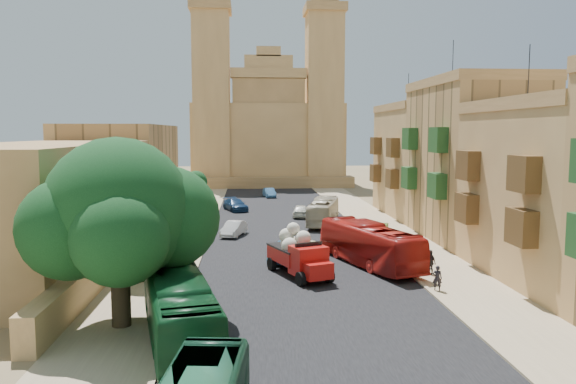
{
  "coord_description": "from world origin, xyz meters",
  "views": [
    {
      "loc": [
        -3.4,
        -22.41,
        9.2
      ],
      "look_at": [
        0.0,
        26.0,
        4.0
      ],
      "focal_mm": 35.0,
      "sensor_mm": 36.0,
      "label": 1
    }
  ],
  "objects": [
    {
      "name": "car_blue_b",
      "position": [
        -0.5,
        56.6,
        0.64
      ],
      "size": [
        1.89,
        4.04,
        1.28
      ],
      "primitive_type": "imported",
      "rotation": [
        0.0,
        0.0,
        0.14
      ],
      "color": "teal",
      "rests_on": "ground"
    },
    {
      "name": "west_building_low",
      "position": [
        -18.0,
        18.0,
        4.2
      ],
      "size": [
        10.0,
        28.0,
        8.4
      ],
      "primitive_type": "cube",
      "color": "#9C7444",
      "rests_on": "ground"
    },
    {
      "name": "street_tree_a",
      "position": [
        -10.0,
        12.0,
        3.33
      ],
      "size": [
        3.24,
        3.24,
        4.97
      ],
      "color": "#332819",
      "rests_on": "ground"
    },
    {
      "name": "sidewalk_west",
      "position": [
        -9.5,
        30.0,
        0.01
      ],
      "size": [
        5.0,
        140.0,
        0.01
      ],
      "primitive_type": "cube",
      "color": "tan",
      "rests_on": "ground"
    },
    {
      "name": "pedestrian_c",
      "position": [
        8.28,
        12.41,
        0.82
      ],
      "size": [
        0.72,
        1.04,
        1.63
      ],
      "primitive_type": "imported",
      "rotation": [
        0.0,
        0.0,
        5.09
      ],
      "color": "#343436",
      "rests_on": "ground"
    },
    {
      "name": "car_blue_a",
      "position": [
        -1.0,
        16.99,
        0.71
      ],
      "size": [
        2.73,
        4.49,
        1.43
      ],
      "primitive_type": "imported",
      "rotation": [
        0.0,
        0.0,
        -0.27
      ],
      "color": "teal",
      "rests_on": "ground"
    },
    {
      "name": "bus_red_east",
      "position": [
        4.88,
        15.22,
        1.46
      ],
      "size": [
        5.69,
        10.71,
        2.92
      ],
      "primitive_type": "imported",
      "rotation": [
        0.0,
        0.0,
        3.47
      ],
      "color": "#A31913",
      "rests_on": "ground"
    },
    {
      "name": "west_building_mid",
      "position": [
        -18.0,
        44.0,
        5.0
      ],
      "size": [
        10.0,
        22.0,
        10.0
      ],
      "primitive_type": "cube",
      "color": "tan",
      "rests_on": "ground"
    },
    {
      "name": "road_surface",
      "position": [
        0.0,
        30.0,
        0.01
      ],
      "size": [
        14.0,
        140.0,
        0.01
      ],
      "primitive_type": "cube",
      "color": "black",
      "rests_on": "ground"
    },
    {
      "name": "car_cream",
      "position": [
        1.0,
        18.53,
        0.59
      ],
      "size": [
        2.47,
        4.48,
        1.19
      ],
      "primitive_type": "imported",
      "rotation": [
        0.0,
        0.0,
        3.02
      ],
      "color": "beige",
      "rests_on": "ground"
    },
    {
      "name": "kerb_west",
      "position": [
        -7.0,
        30.0,
        0.06
      ],
      "size": [
        0.25,
        140.0,
        0.12
      ],
      "primitive_type": "cube",
      "color": "tan",
      "rests_on": "ground"
    },
    {
      "name": "olive_pickup",
      "position": [
        6.5,
        21.08,
        0.84
      ],
      "size": [
        3.2,
        4.53,
        1.72
      ],
      "color": "#3F5720",
      "rests_on": "ground"
    },
    {
      "name": "bus_green_north",
      "position": [
        -6.5,
        1.74,
        1.49
      ],
      "size": [
        4.8,
        10.97,
        2.97
      ],
      "primitive_type": "imported",
      "rotation": [
        0.0,
        0.0,
        0.22
      ],
      "color": "#114A23",
      "rests_on": "ground"
    },
    {
      "name": "street_tree_c",
      "position": [
        -10.0,
        36.0,
        2.97
      ],
      "size": [
        2.89,
        2.89,
        4.44
      ],
      "color": "#332819",
      "rests_on": "ground"
    },
    {
      "name": "kerb_east",
      "position": [
        7.0,
        30.0,
        0.06
      ],
      "size": [
        0.25,
        140.0,
        0.12
      ],
      "primitive_type": "cube",
      "color": "tan",
      "rests_on": "ground"
    },
    {
      "name": "church",
      "position": [
        -0.0,
        78.61,
        9.52
      ],
      "size": [
        28.0,
        22.5,
        36.3
      ],
      "color": "#B0854F",
      "rests_on": "ground"
    },
    {
      "name": "sidewalk_east",
      "position": [
        9.5,
        30.0,
        0.01
      ],
      "size": [
        5.0,
        140.0,
        0.01
      ],
      "primitive_type": "cube",
      "color": "tan",
      "rests_on": "ground"
    },
    {
      "name": "townhouse_c",
      "position": [
        15.95,
        25.0,
        6.91
      ],
      "size": [
        9.0,
        14.0,
        17.4
      ],
      "color": "tan",
      "rests_on": "ground"
    },
    {
      "name": "townhouse_d",
      "position": [
        15.95,
        39.0,
        6.16
      ],
      "size": [
        9.0,
        14.0,
        15.9
      ],
      "color": "#B0854F",
      "rests_on": "ground"
    },
    {
      "name": "car_white_a",
      "position": [
        -4.76,
        26.94,
        0.65
      ],
      "size": [
        2.46,
        4.2,
        1.31
      ],
      "primitive_type": "imported",
      "rotation": [
        0.0,
        0.0,
        -0.29
      ],
      "color": "silver",
      "rests_on": "ground"
    },
    {
      "name": "street_tree_d",
      "position": [
        -10.0,
        48.0,
        2.94
      ],
      "size": [
        2.87,
        2.87,
        4.41
      ],
      "color": "#332819",
      "rests_on": "ground"
    },
    {
      "name": "pedestrian_a",
      "position": [
        7.5,
        8.77,
        0.75
      ],
      "size": [
        0.64,
        0.54,
        1.49
      ],
      "primitive_type": "imported",
      "rotation": [
        0.0,
        0.0,
        2.73
      ],
      "color": "black",
      "rests_on": "ground"
    },
    {
      "name": "ficus_tree",
      "position": [
        -9.42,
        4.01,
        5.31
      ],
      "size": [
        8.99,
        8.27,
        8.99
      ],
      "color": "#332819",
      "rests_on": "ground"
    },
    {
      "name": "car_white_b",
      "position": [
        2.2,
        37.62,
        0.69
      ],
      "size": [
        2.16,
        4.21,
        1.37
      ],
      "primitive_type": "imported",
      "rotation": [
        0.0,
        0.0,
        3.0
      ],
      "color": "silver",
      "rests_on": "ground"
    },
    {
      "name": "bus_cream_east",
      "position": [
        4.0,
        32.62,
        1.28
      ],
      "size": [
        4.42,
        9.47,
        2.57
      ],
      "primitive_type": "imported",
      "rotation": [
        0.0,
        0.0,
        2.89
      ],
      "color": "beige",
      "rests_on": "ground"
    },
    {
      "name": "street_tree_b",
      "position": [
        -10.0,
        24.0,
        3.72
      ],
      "size": [
        3.61,
        3.61,
        5.55
      ],
      "color": "#332819",
      "rests_on": "ground"
    },
    {
      "name": "red_truck",
      "position": [
        -0.22,
        12.59,
        1.48
      ],
      "size": [
        4.04,
        6.08,
        3.36
      ],
      "color": "red",
      "rests_on": "ground"
    },
    {
      "name": "ground",
      "position": [
        0.0,
        0.0,
        0.0
      ],
      "size": [
        260.0,
        260.0,
        0.0
      ],
      "primitive_type": "plane",
      "color": "#776344"
    },
    {
      "name": "west_wall",
      "position": [
        -12.5,
        20.0,
        0.9
      ],
      "size": [
        1.0,
        40.0,
        1.8
      ],
      "primitive_type": "cube",
      "color": "#B0854F",
      "rests_on": "ground"
    },
    {
      "name": "townhouse_b",
      "position": [
        15.95,
        11.0,
        5.66
      ],
      "size": [
        9.0,
        14.0,
        14.9
      ],
      "color": "#B0854F",
      "rests_on": "ground"
    },
    {
      "name": "car_dkblue",
      "position": [
        -5.0,
        43.15,
        0.7
      ],
      "size": [
        3.48,
        5.23,
        1.41
      ],
      "primitive_type": "imported",
      "rotation": [
        0.0,
        0.0,
        0.34
      ],
      "color": "navy",
      "rests_on": "ground"
    }
  ]
}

